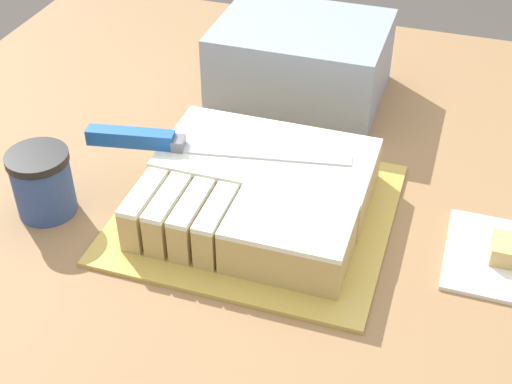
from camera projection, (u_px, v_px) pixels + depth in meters
countertop at (307, 382)px, 1.31m from camera, size 1.40×1.10×0.92m
cake_board at (256, 212)px, 0.96m from camera, size 0.36×0.33×0.01m
cake at (259, 191)px, 0.94m from camera, size 0.29×0.26×0.06m
knife at (161, 141)px, 0.96m from camera, size 0.36×0.09×0.02m
coffee_cup at (43, 183)px, 0.94m from camera, size 0.08×0.08×0.09m
paper_napkin at (507, 260)px, 0.89m from camera, size 0.15×0.15×0.01m
brownie at (510, 250)px, 0.88m from camera, size 0.05×0.05×0.02m
storage_box at (301, 60)px, 1.18m from camera, size 0.27×0.21×0.13m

